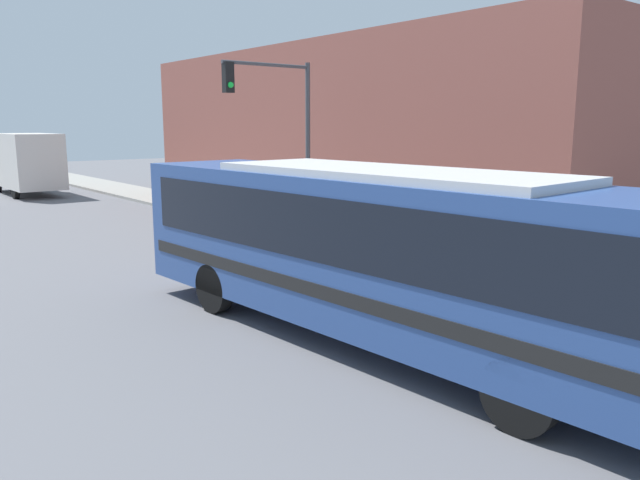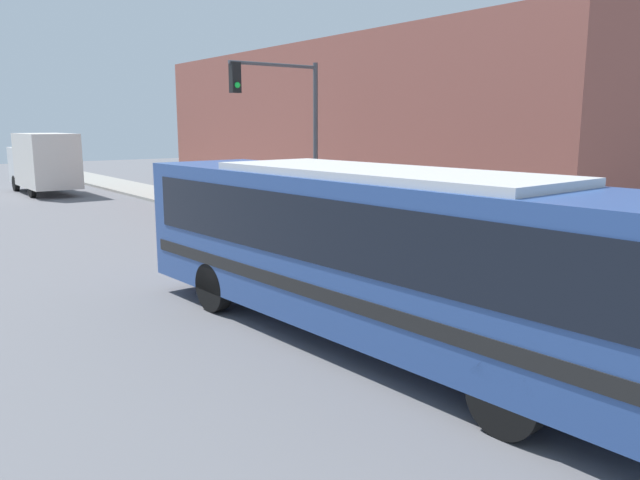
{
  "view_description": "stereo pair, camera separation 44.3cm",
  "coord_description": "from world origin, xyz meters",
  "px_view_note": "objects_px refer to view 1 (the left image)",
  "views": [
    {
      "loc": [
        -7.56,
        -7.46,
        3.82
      ],
      "look_at": [
        0.76,
        2.99,
        1.33
      ],
      "focal_mm": 35.0,
      "sensor_mm": 36.0,
      "label": 1
    },
    {
      "loc": [
        -7.21,
        -7.73,
        3.82
      ],
      "look_at": [
        0.76,
        2.99,
        1.33
      ],
      "focal_mm": 35.0,
      "sensor_mm": 36.0,
      "label": 2
    }
  ],
  "objects_px": {
    "city_bus": "(384,245)",
    "fire_hydrant": "(375,237)",
    "delivery_truck": "(26,162)",
    "pedestrian_near_corner": "(287,196)",
    "traffic_light_pole": "(281,119)"
  },
  "relations": [
    {
      "from": "city_bus",
      "to": "fire_hydrant",
      "type": "bearing_deg",
      "value": 43.75
    },
    {
      "from": "delivery_truck",
      "to": "pedestrian_near_corner",
      "type": "xyz_separation_m",
      "value": [
        5.28,
        -17.1,
        -0.73
      ]
    },
    {
      "from": "fire_hydrant",
      "to": "traffic_light_pole",
      "type": "xyz_separation_m",
      "value": [
        -0.93,
        3.46,
        3.47
      ]
    },
    {
      "from": "delivery_truck",
      "to": "pedestrian_near_corner",
      "type": "height_order",
      "value": "delivery_truck"
    },
    {
      "from": "traffic_light_pole",
      "to": "pedestrian_near_corner",
      "type": "relative_size",
      "value": 3.14
    },
    {
      "from": "fire_hydrant",
      "to": "traffic_light_pole",
      "type": "height_order",
      "value": "traffic_light_pole"
    },
    {
      "from": "fire_hydrant",
      "to": "city_bus",
      "type": "bearing_deg",
      "value": -132.54
    },
    {
      "from": "delivery_truck",
      "to": "traffic_light_pole",
      "type": "distance_m",
      "value": 20.38
    },
    {
      "from": "city_bus",
      "to": "delivery_truck",
      "type": "relative_size",
      "value": 1.72
    },
    {
      "from": "city_bus",
      "to": "fire_hydrant",
      "type": "distance_m",
      "value": 8.0
    },
    {
      "from": "fire_hydrant",
      "to": "pedestrian_near_corner",
      "type": "distance_m",
      "value": 6.58
    },
    {
      "from": "traffic_light_pole",
      "to": "fire_hydrant",
      "type": "bearing_deg",
      "value": -74.98
    },
    {
      "from": "delivery_truck",
      "to": "traffic_light_pole",
      "type": "relative_size",
      "value": 1.23
    },
    {
      "from": "traffic_light_pole",
      "to": "pedestrian_near_corner",
      "type": "distance_m",
      "value": 4.76
    },
    {
      "from": "pedestrian_near_corner",
      "to": "delivery_truck",
      "type": "bearing_deg",
      "value": 107.16
    }
  ]
}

